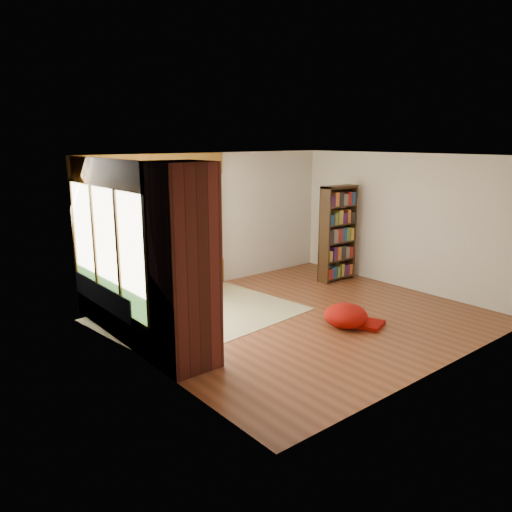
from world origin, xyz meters
TOP-DOWN VIEW (x-y plane):
  - floor at (0.00, 0.00)m, footprint 5.50×5.50m
  - ceiling at (0.00, 0.00)m, footprint 5.50×5.50m
  - wall_back at (0.00, 2.50)m, footprint 5.50×0.04m
  - wall_front at (0.00, -2.50)m, footprint 5.50×0.04m
  - wall_left at (-2.75, 0.00)m, footprint 0.04×5.00m
  - wall_right at (2.75, 0.00)m, footprint 0.04×5.00m
  - windows_back at (-1.20, 2.47)m, footprint 2.82×0.10m
  - windows_left at (-2.72, 1.20)m, footprint 0.10×2.62m
  - roller_blind at (-2.69, 2.03)m, footprint 0.03×0.72m
  - brick_chimney at (-2.40, -0.35)m, footprint 0.70×0.70m
  - sectional_sofa at (-1.95, 1.70)m, footprint 2.20×2.20m
  - area_rug at (-1.24, 1.15)m, footprint 3.40×2.74m
  - bookshelf at (2.14, 1.14)m, footprint 0.83×0.28m
  - pouf at (0.23, -0.76)m, footprint 0.72×0.72m
  - dog_tan at (-1.57, 1.80)m, footprint 1.05×0.77m
  - dog_brindle at (-2.40, 1.30)m, footprint 0.67×0.87m
  - throw_pillows at (-1.86, 1.75)m, footprint 1.98×1.68m

SIDE VIEW (x-z plane):
  - floor at x=0.00m, z-range 0.00..0.00m
  - area_rug at x=-1.24m, z-range 0.00..0.01m
  - pouf at x=0.23m, z-range 0.01..0.38m
  - sectional_sofa at x=-1.95m, z-range -0.10..0.70m
  - dog_brindle at x=-2.40m, z-range 0.54..0.97m
  - throw_pillows at x=-1.86m, z-range 0.53..0.98m
  - dog_tan at x=-1.57m, z-range 0.54..1.07m
  - bookshelf at x=2.14m, z-range 0.00..1.94m
  - wall_back at x=0.00m, z-range 0.00..2.60m
  - wall_front at x=0.00m, z-range 0.00..2.60m
  - wall_left at x=-2.75m, z-range 0.00..2.60m
  - wall_right at x=2.75m, z-range 0.00..2.60m
  - brick_chimney at x=-2.40m, z-range 0.00..2.60m
  - windows_back at x=-1.20m, z-range 0.40..2.30m
  - windows_left at x=-2.72m, z-range 0.40..2.30m
  - roller_blind at x=-2.69m, z-range 1.30..2.20m
  - ceiling at x=0.00m, z-range 2.60..2.60m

